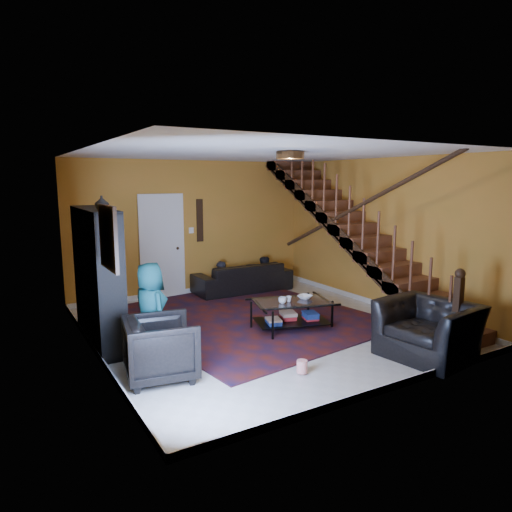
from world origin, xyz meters
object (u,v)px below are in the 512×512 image
(coffee_table, at_px, (292,312))
(armchair_left, at_px, (161,348))
(bookshelf, at_px, (99,279))
(armchair_right, at_px, (428,330))
(sofa, at_px, (243,277))

(coffee_table, bearing_deg, armchair_left, -163.12)
(bookshelf, height_order, armchair_left, bookshelf)
(coffee_table, bearing_deg, armchair_right, -65.06)
(sofa, xyz_separation_m, armchair_right, (0.37, -4.55, 0.07))
(bookshelf, bearing_deg, armchair_left, -77.92)
(armchair_left, bearing_deg, coffee_table, -63.40)
(bookshelf, distance_m, coffee_table, 3.04)
(armchair_left, xyz_separation_m, coffee_table, (2.46, 0.75, -0.11))
(bookshelf, height_order, coffee_table, bookshelf)
(bookshelf, distance_m, armchair_left, 1.79)
(armchair_left, height_order, coffee_table, armchair_left)
(armchair_right, relative_size, coffee_table, 0.86)
(sofa, height_order, armchair_left, armchair_left)
(coffee_table, bearing_deg, sofa, 78.51)
(sofa, xyz_separation_m, armchair_left, (-2.99, -3.36, 0.07))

